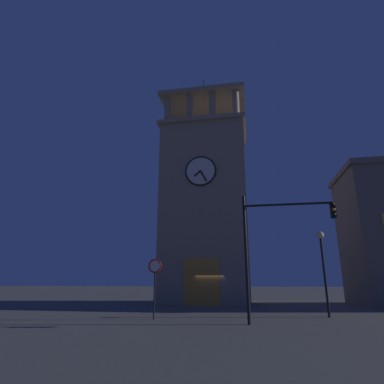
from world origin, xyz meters
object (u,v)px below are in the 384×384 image
traffic_signal_near (274,235)px  no_horn_sign (155,271)px  street_lamp (323,256)px  clocktower (206,206)px

traffic_signal_near → no_horn_sign: bearing=-9.3°
traffic_signal_near → street_lamp: bearing=-127.7°
no_horn_sign → street_lamp: bearing=-163.0°
clocktower → street_lamp: 15.18m
traffic_signal_near → street_lamp: (-3.11, -4.03, -0.77)m
clocktower → traffic_signal_near: 16.81m
street_lamp → no_horn_sign: size_ratio=1.54×
traffic_signal_near → no_horn_sign: traffic_signal_near is taller
no_horn_sign → traffic_signal_near: bearing=170.7°
clocktower → no_horn_sign: 15.60m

